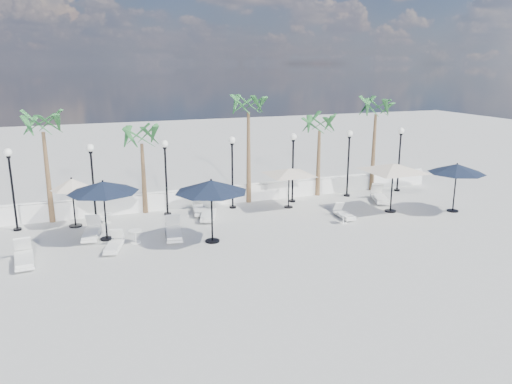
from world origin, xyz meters
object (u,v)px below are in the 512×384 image
object	(u,v)px
lounger_4	(174,232)
parasol_navy_right	(457,169)
parasol_navy_left	(103,187)
parasol_navy_mid	(211,187)
lounger_2	(92,232)
lounger_5	(208,213)
parasol_cream_small	(72,185)
lounger_7	(344,214)
parasol_cream_sq_b	(394,164)
lounger_3	(200,208)
parasol_cream_sq_a	(289,169)
lounger_6	(380,197)
lounger_1	(114,245)
lounger_0	(24,258)

from	to	relation	value
lounger_4	parasol_navy_right	xyz separation A→B (m)	(14.49, -1.10, 2.01)
parasol_navy_left	parasol_navy_mid	world-z (taller)	parasol_navy_mid
lounger_2	lounger_5	xyz separation A→B (m)	(5.61, 0.92, 0.01)
lounger_4	parasol_navy_left	world-z (taller)	parasol_navy_left
parasol_cream_small	parasol_navy_mid	bearing A→B (deg)	-38.12
lounger_5	parasol_navy_right	distance (m)	12.89
lounger_5	lounger_7	distance (m)	6.78
lounger_4	parasol_navy_left	distance (m)	3.60
lounger_5	parasol_cream_sq_b	xyz separation A→B (m)	(9.20, -2.23, 2.28)
lounger_3	parasol_cream_small	distance (m)	6.34
parasol_navy_mid	parasol_cream_sq_a	world-z (taller)	parasol_navy_mid
parasol_cream_sq_b	lounger_6	bearing A→B (deg)	72.11
lounger_1	parasol_cream_small	bearing A→B (deg)	127.63
lounger_0	parasol_cream_small	world-z (taller)	parasol_cream_small
parasol_navy_mid	lounger_2	bearing A→B (deg)	153.72
lounger_7	parasol_cream_sq_a	bearing A→B (deg)	127.78
lounger_4	parasol_navy_right	distance (m)	14.67
lounger_2	lounger_5	size ratio (longest dim) A/B	0.95
lounger_5	parasol_navy_left	bearing A→B (deg)	-145.46
lounger_1	lounger_3	xyz separation A→B (m)	(4.65, 3.89, 0.04)
parasol_navy_left	parasol_navy_mid	size ratio (longest dim) A/B	0.97
lounger_3	parasol_cream_small	bearing A→B (deg)	-169.13
lounger_0	lounger_5	bearing A→B (deg)	16.20
parasol_navy_right	parasol_cream_small	world-z (taller)	parasol_navy_right
lounger_0	lounger_6	distance (m)	18.25
lounger_4	parasol_cream_sq_a	world-z (taller)	parasol_cream_sq_a
parasol_navy_left	lounger_0	bearing A→B (deg)	-151.24
parasol_navy_left	parasol_cream_sq_b	size ratio (longest dim) A/B	0.55
lounger_7	parasol_cream_small	xyz separation A→B (m)	(-12.62, 3.32, 1.84)
lounger_0	lounger_3	size ratio (longest dim) A/B	0.99
parasol_cream_sq_b	parasol_navy_left	bearing A→B (deg)	176.73
lounger_2	lounger_7	xyz separation A→B (m)	(11.98, -1.40, -0.05)
lounger_2	parasol_cream_small	size ratio (longest dim) A/B	0.89
lounger_0	parasol_cream_small	bearing A→B (deg)	59.84
lounger_0	lounger_7	xyz separation A→B (m)	(14.58, 0.85, -0.06)
parasol_cream_sq_b	parasol_cream_small	size ratio (longest dim) A/B	2.30
lounger_4	lounger_7	bearing A→B (deg)	8.66
lounger_5	parasol_cream_sq_a	world-z (taller)	parasol_cream_sq_a
lounger_2	parasol_navy_right	bearing A→B (deg)	1.84
lounger_7	parasol_cream_sq_a	distance (m)	3.78
lounger_4	parasol_navy_left	bearing A→B (deg)	173.11
parasol_navy_right	lounger_4	bearing A→B (deg)	175.65
lounger_0	lounger_5	distance (m)	8.81
lounger_7	parasol_navy_left	distance (m)	11.61
parasol_cream_sq_b	parasol_cream_sq_a	bearing A→B (deg)	150.81
lounger_6	parasol_cream_small	xyz separation A→B (m)	(-16.06, 1.33, 1.78)
lounger_2	parasol_navy_mid	size ratio (longest dim) A/B	0.68
parasol_navy_right	parasol_cream_sq_a	size ratio (longest dim) A/B	0.62
lounger_4	parasol_cream_small	xyz separation A→B (m)	(-4.05, 3.22, 1.78)
lounger_4	lounger_0	bearing A→B (deg)	-161.71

